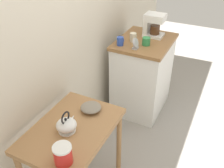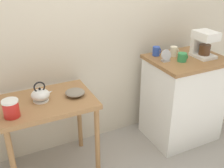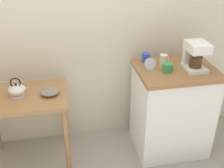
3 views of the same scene
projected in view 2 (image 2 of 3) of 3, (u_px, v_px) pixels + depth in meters
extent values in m
plane|color=gray|center=(127.00, 152.00, 2.80)|extent=(8.00, 8.00, 0.00)
cube|color=beige|center=(117.00, 5.00, 2.60)|extent=(4.40, 0.10, 2.80)
cube|color=#9E7044|center=(47.00, 102.00, 2.25)|extent=(0.78, 0.55, 0.04)
cylinder|color=#9E7044|center=(14.00, 168.00, 2.08)|extent=(0.04, 0.04, 0.71)
cylinder|color=#9E7044|center=(97.00, 143.00, 2.36)|extent=(0.04, 0.04, 0.71)
cylinder|color=#9E7044|center=(7.00, 135.00, 2.46)|extent=(0.04, 0.04, 0.71)
cylinder|color=#9E7044|center=(79.00, 117.00, 2.74)|extent=(0.04, 0.04, 0.71)
cube|color=white|center=(182.00, 100.00, 2.88)|extent=(0.70, 0.55, 0.88)
cube|color=olive|center=(187.00, 60.00, 2.68)|extent=(0.73, 0.58, 0.04)
cylinder|color=gray|center=(75.00, 95.00, 2.31)|extent=(0.07, 0.07, 0.01)
ellipsoid|color=gray|center=(75.00, 92.00, 2.30)|extent=(0.17, 0.17, 0.05)
cylinder|color=white|center=(41.00, 100.00, 2.23)|extent=(0.13, 0.13, 0.01)
ellipsoid|color=white|center=(40.00, 95.00, 2.21)|extent=(0.15, 0.15, 0.09)
cone|color=white|center=(49.00, 93.00, 2.23)|extent=(0.07, 0.03, 0.05)
sphere|color=black|center=(40.00, 89.00, 2.18)|extent=(0.02, 0.02, 0.02)
torus|color=black|center=(39.00, 87.00, 2.18)|extent=(0.09, 0.01, 0.09)
cylinder|color=red|center=(11.00, 109.00, 1.99)|extent=(0.12, 0.12, 0.12)
cylinder|color=white|center=(10.00, 101.00, 1.96)|extent=(0.12, 0.12, 0.01)
cube|color=white|center=(203.00, 56.00, 2.69)|extent=(0.18, 0.22, 0.03)
cube|color=white|center=(199.00, 42.00, 2.71)|extent=(0.16, 0.05, 0.26)
cube|color=white|center=(206.00, 35.00, 2.60)|extent=(0.18, 0.22, 0.08)
cylinder|color=#4C2D19|center=(205.00, 50.00, 2.65)|extent=(0.11, 0.11, 0.10)
cylinder|color=beige|center=(174.00, 51.00, 2.71)|extent=(0.07, 0.07, 0.10)
torus|color=beige|center=(177.00, 51.00, 2.72)|extent=(0.01, 0.06, 0.06)
cylinder|color=#2D4CAD|center=(156.00, 51.00, 2.72)|extent=(0.07, 0.07, 0.09)
torus|color=#2D4CAD|center=(159.00, 51.00, 2.73)|extent=(0.01, 0.06, 0.06)
cylinder|color=#338C4C|center=(182.00, 57.00, 2.57)|extent=(0.09, 0.09, 0.08)
torus|color=#338C4C|center=(186.00, 57.00, 2.59)|extent=(0.01, 0.06, 0.06)
cube|color=#B2B5BA|center=(166.00, 60.00, 2.58)|extent=(0.07, 0.05, 0.02)
cylinder|color=#B2B5BA|center=(166.00, 55.00, 2.56)|extent=(0.10, 0.05, 0.10)
cylinder|color=black|center=(166.00, 55.00, 2.56)|extent=(0.09, 0.03, 0.09)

